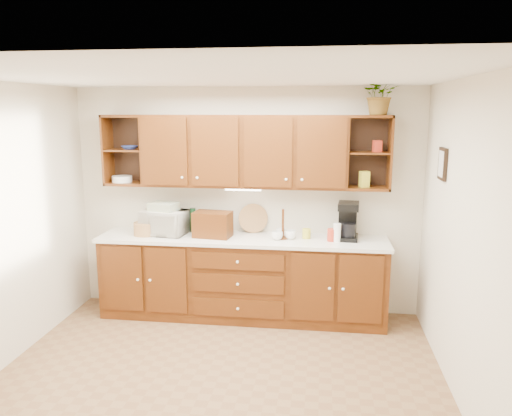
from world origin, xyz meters
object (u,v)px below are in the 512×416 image
(bread_box, at_px, (213,224))
(potted_plant, at_px, (380,94))
(microwave, at_px, (164,222))
(coffee_maker, at_px, (348,221))

(bread_box, xyz_separation_m, potted_plant, (1.78, 0.11, 1.42))
(microwave, xyz_separation_m, bread_box, (0.58, -0.05, 0.00))
(coffee_maker, bearing_deg, microwave, -173.70)
(potted_plant, bearing_deg, microwave, -178.46)
(bread_box, bearing_deg, coffee_maker, 11.25)
(microwave, bearing_deg, coffee_maker, 9.23)
(microwave, relative_size, potted_plant, 1.17)
(coffee_maker, relative_size, potted_plant, 0.96)
(potted_plant, bearing_deg, bread_box, -176.39)
(microwave, height_order, coffee_maker, coffee_maker)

